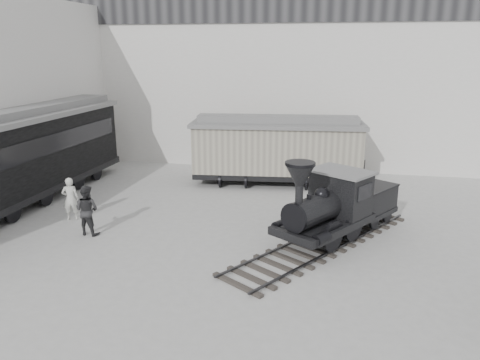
% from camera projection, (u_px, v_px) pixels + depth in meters
% --- Properties ---
extents(ground, '(90.00, 90.00, 0.00)m').
position_uv_depth(ground, '(240.00, 283.00, 13.84)').
color(ground, '#9E9E9B').
extents(north_wall, '(34.00, 2.51, 11.00)m').
position_uv_depth(north_wall, '(292.00, 69.00, 26.47)').
color(north_wall, silver).
rests_on(north_wall, ground).
extents(west_pavilion, '(7.00, 12.11, 9.00)m').
position_uv_depth(west_pavilion, '(9.00, 91.00, 24.77)').
color(west_pavilion, silver).
rests_on(west_pavilion, ground).
extents(locomotive, '(6.55, 8.53, 3.16)m').
position_uv_depth(locomotive, '(335.00, 209.00, 16.68)').
color(locomotive, '#2E2926').
rests_on(locomotive, ground).
extents(boxcar, '(8.76, 3.49, 3.50)m').
position_uv_depth(boxcar, '(277.00, 149.00, 23.47)').
color(boxcar, black).
rests_on(boxcar, ground).
extents(passenger_coach, '(3.67, 14.90, 3.96)m').
position_uv_depth(passenger_coach, '(9.00, 159.00, 19.81)').
color(passenger_coach, black).
rests_on(passenger_coach, ground).
extents(visitor_a, '(0.76, 0.63, 1.77)m').
position_uv_depth(visitor_a, '(70.00, 199.00, 18.70)').
color(visitor_a, silver).
rests_on(visitor_a, ground).
extents(visitor_b, '(0.99, 0.81, 1.89)m').
position_uv_depth(visitor_b, '(87.00, 210.00, 17.23)').
color(visitor_b, '#2C2C2E').
rests_on(visitor_b, ground).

